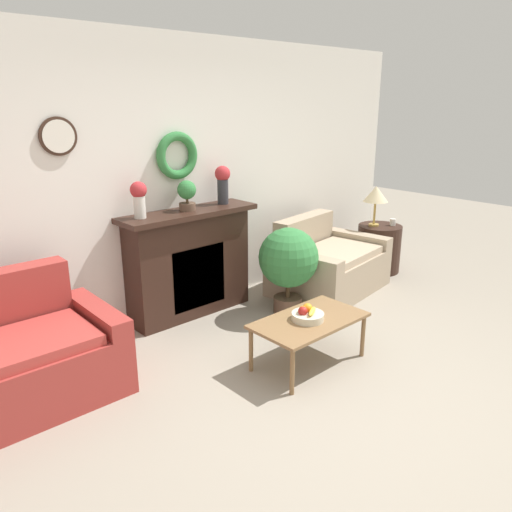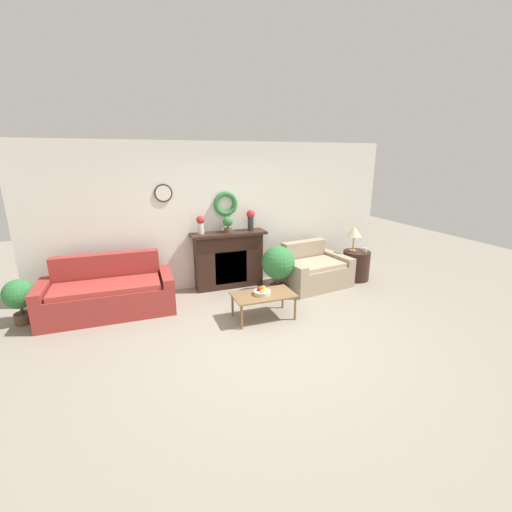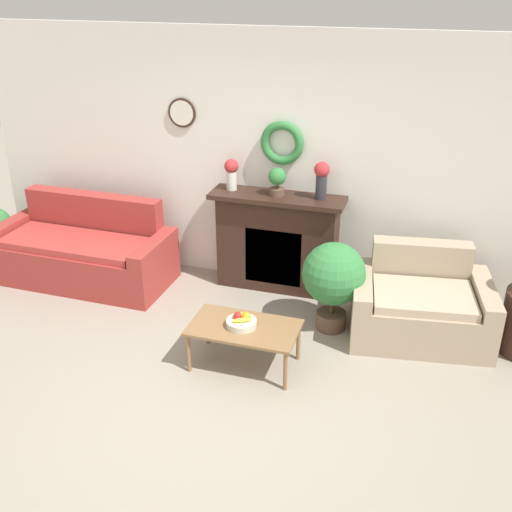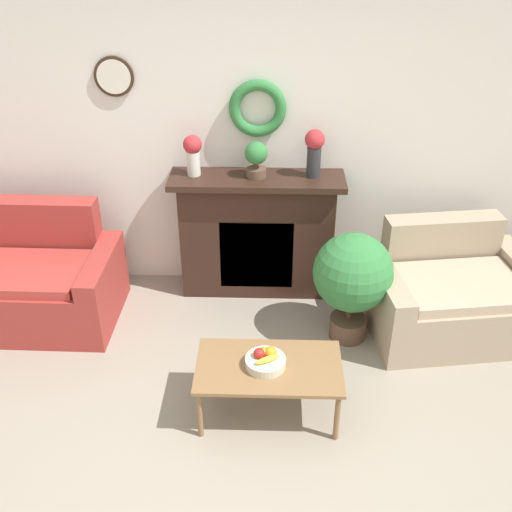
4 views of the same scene
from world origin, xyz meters
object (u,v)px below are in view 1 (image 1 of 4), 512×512
(fruit_bowl, at_px, (307,315))
(vase_on_mantel_left, at_px, (139,197))
(loveseat_right, at_px, (327,265))
(side_table_by_loveseat, at_px, (379,248))
(vase_on_mantel_right, at_px, (223,182))
(potted_plant_floor_by_loveseat, at_px, (288,261))
(coffee_table, at_px, (309,323))
(fireplace, at_px, (189,263))
(table_lamp, at_px, (376,195))
(potted_plant_on_mantel, at_px, (187,194))
(mug, at_px, (393,222))

(fruit_bowl, distance_m, vase_on_mantel_left, 1.82)
(loveseat_right, bearing_deg, side_table_by_loveseat, -9.56)
(vase_on_mantel_right, distance_m, potted_plant_floor_by_loveseat, 1.04)
(coffee_table, bearing_deg, vase_on_mantel_left, 112.68)
(vase_on_mantel_right, bearing_deg, vase_on_mantel_left, 180.00)
(coffee_table, bearing_deg, fireplace, 94.60)
(table_lamp, relative_size, potted_plant_on_mantel, 1.71)
(table_lamp, height_order, potted_plant_floor_by_loveseat, table_lamp)
(fruit_bowl, height_order, mug, mug)
(mug, bearing_deg, loveseat_right, 173.98)
(loveseat_right, relative_size, potted_plant_on_mantel, 4.83)
(coffee_table, bearing_deg, loveseat_right, 35.11)
(loveseat_right, height_order, vase_on_mantel_right, vase_on_mantel_right)
(coffee_table, relative_size, table_lamp, 1.91)
(table_lamp, height_order, vase_on_mantel_left, vase_on_mantel_left)
(table_lamp, height_order, vase_on_mantel_right, vase_on_mantel_right)
(potted_plant_floor_by_loveseat, bearing_deg, potted_plant_on_mantel, 138.94)
(fruit_bowl, bearing_deg, vase_on_mantel_left, 111.95)
(fireplace, height_order, table_lamp, table_lamp)
(table_lamp, bearing_deg, mug, -38.16)
(coffee_table, xyz_separation_m, vase_on_mantel_left, (-0.63, 1.50, 0.91))
(loveseat_right, distance_m, mug, 1.17)
(loveseat_right, xyz_separation_m, potted_plant_on_mantel, (-1.56, 0.48, 0.95))
(table_lamp, bearing_deg, potted_plant_on_mantel, 169.85)
(loveseat_right, xyz_separation_m, coffee_table, (-1.43, -1.01, 0.07))
(loveseat_right, distance_m, coffee_table, 1.75)
(table_lamp, relative_size, vase_on_mantel_right, 1.28)
(side_table_by_loveseat, distance_m, mug, 0.37)
(vase_on_mantel_right, bearing_deg, potted_plant_on_mantel, -177.48)
(loveseat_right, height_order, potted_plant_on_mantel, potted_plant_on_mantel)
(fireplace, distance_m, mug, 2.74)
(fruit_bowl, height_order, side_table_by_loveseat, side_table_by_loveseat)
(loveseat_right, height_order, vase_on_mantel_left, vase_on_mantel_left)
(table_lamp, relative_size, potted_plant_floor_by_loveseat, 0.55)
(mug, relative_size, vase_on_mantel_right, 0.22)
(vase_on_mantel_left, height_order, vase_on_mantel_right, vase_on_mantel_right)
(fireplace, xyz_separation_m, potted_plant_on_mantel, (-0.01, -0.01, 0.70))
(coffee_table, height_order, vase_on_mantel_right, vase_on_mantel_right)
(coffee_table, xyz_separation_m, mug, (2.55, 0.89, 0.27))
(mug, distance_m, potted_plant_on_mantel, 2.80)
(side_table_by_loveseat, bearing_deg, vase_on_mantel_right, 166.09)
(fireplace, height_order, mug, fireplace)
(fireplace, relative_size, mug, 16.87)
(mug, bearing_deg, table_lamp, 141.84)
(side_table_by_loveseat, bearing_deg, potted_plant_floor_by_loveseat, -175.30)
(loveseat_right, distance_m, side_table_by_loveseat, 0.99)
(mug, height_order, potted_plant_floor_by_loveseat, potted_plant_floor_by_loveseat)
(coffee_table, xyz_separation_m, table_lamp, (2.36, 1.04, 0.62))
(table_lamp, height_order, mug, table_lamp)
(loveseat_right, distance_m, vase_on_mantel_right, 1.58)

